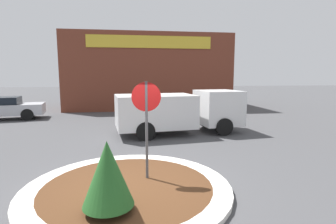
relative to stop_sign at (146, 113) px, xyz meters
name	(u,v)px	position (x,y,z in m)	size (l,w,h in m)	color
ground_plane	(128,191)	(-0.49, -0.42, -1.79)	(120.00, 120.00, 0.00)	#474749
traffic_island	(128,188)	(-0.49, -0.42, -1.73)	(4.89, 4.89, 0.13)	silver
stop_sign	(146,113)	(0.00, 0.00, 0.00)	(0.72, 0.07, 2.58)	#4C4C51
island_shrub	(108,173)	(-0.83, -1.58, -0.90)	(0.98, 0.98, 1.39)	brown
utility_truck	(179,110)	(1.84, 5.60, -0.69)	(6.07, 2.87, 1.99)	silver
storefront_building	(148,72)	(1.11, 16.54, 1.21)	(13.22, 6.07, 6.00)	brown
parked_sedan_silver	(4,108)	(-8.17, 10.94, -1.06)	(4.66, 2.54, 1.41)	#B7B7BC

